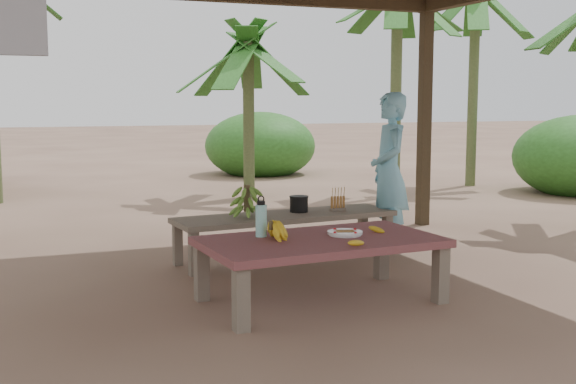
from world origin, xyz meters
name	(u,v)px	position (x,y,z in m)	size (l,w,h in m)	color
ground	(279,290)	(0.00, 0.00, 0.00)	(80.00, 80.00, 0.00)	brown
work_table	(321,246)	(0.17, -0.44, 0.43)	(1.86, 1.11, 0.50)	brown
bench	(286,220)	(0.47, 1.05, 0.39)	(2.24, 0.79, 0.45)	brown
ripe_banana_bunch	(271,230)	(-0.20, -0.35, 0.58)	(0.25, 0.21, 0.15)	yellow
plate	(345,233)	(0.40, -0.40, 0.52)	(0.27, 0.27, 0.04)	white
loose_banana_front	(356,243)	(0.29, -0.81, 0.52)	(0.04, 0.17, 0.04)	yellow
loose_banana_side	(377,230)	(0.69, -0.38, 0.52)	(0.04, 0.16, 0.04)	yellow
water_flask	(261,219)	(-0.23, -0.21, 0.64)	(0.09, 0.09, 0.32)	#42CFBF
green_banana_stalk	(247,200)	(0.06, 1.02, 0.61)	(0.28, 0.28, 0.32)	#598C2D
cooking_pot	(299,204)	(0.64, 1.13, 0.53)	(0.18, 0.18, 0.15)	black
skewer_rack	(338,199)	(1.03, 1.05, 0.57)	(0.18, 0.08, 0.24)	#A57F47
woman	(389,172)	(1.62, 1.08, 0.82)	(0.60, 0.39, 1.63)	#74C0DC
banana_plant_ne	(397,5)	(3.84, 4.82, 3.05)	(1.80, 1.80, 3.55)	#596638
banana_plant_n	(248,59)	(1.60, 5.58, 2.19)	(1.80, 1.80, 2.67)	#596638
banana_plant_far	(476,7)	(5.88, 5.59, 3.21)	(1.80, 1.80, 3.72)	#596638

